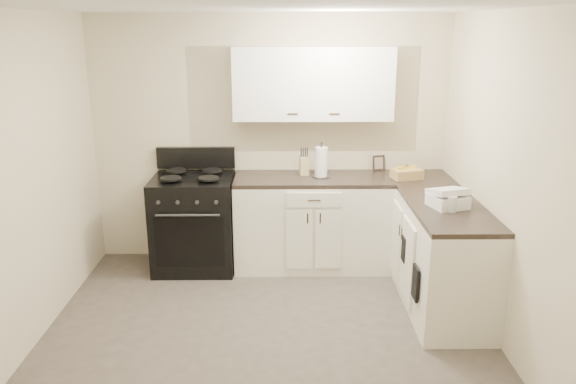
{
  "coord_description": "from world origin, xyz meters",
  "views": [
    {
      "loc": [
        0.12,
        -3.86,
        2.38
      ],
      "look_at": [
        0.17,
        0.85,
        0.98
      ],
      "focal_mm": 35.0,
      "sensor_mm": 36.0,
      "label": 1
    }
  ],
  "objects_px": {
    "stove": "(195,224)",
    "knife_block": "(304,166)",
    "paper_towel": "(321,162)",
    "countertop_grill": "(448,201)",
    "wicker_basket": "(407,174)"
  },
  "relations": [
    {
      "from": "knife_block",
      "to": "stove",
      "type": "bearing_deg",
      "value": 176.15
    },
    {
      "from": "stove",
      "to": "knife_block",
      "type": "distance_m",
      "value": 1.25
    },
    {
      "from": "stove",
      "to": "wicker_basket",
      "type": "bearing_deg",
      "value": -0.95
    },
    {
      "from": "stove",
      "to": "countertop_grill",
      "type": "distance_m",
      "value": 2.5
    },
    {
      "from": "paper_towel",
      "to": "countertop_grill",
      "type": "bearing_deg",
      "value": -44.34
    },
    {
      "from": "paper_towel",
      "to": "wicker_basket",
      "type": "relative_size",
      "value": 1.07
    },
    {
      "from": "stove",
      "to": "paper_towel",
      "type": "xyz_separation_m",
      "value": [
        1.27,
        0.02,
        0.63
      ]
    },
    {
      "from": "countertop_grill",
      "to": "knife_block",
      "type": "bearing_deg",
      "value": 120.59
    },
    {
      "from": "knife_block",
      "to": "wicker_basket",
      "type": "height_order",
      "value": "knife_block"
    },
    {
      "from": "paper_towel",
      "to": "stove",
      "type": "bearing_deg",
      "value": -178.95
    },
    {
      "from": "stove",
      "to": "wicker_basket",
      "type": "xyz_separation_m",
      "value": [
        2.11,
        -0.03,
        0.53
      ]
    },
    {
      "from": "stove",
      "to": "countertop_grill",
      "type": "height_order",
      "value": "countertop_grill"
    },
    {
      "from": "knife_block",
      "to": "paper_towel",
      "type": "distance_m",
      "value": 0.19
    },
    {
      "from": "knife_block",
      "to": "paper_towel",
      "type": "height_order",
      "value": "paper_towel"
    },
    {
      "from": "stove",
      "to": "knife_block",
      "type": "relative_size",
      "value": 5.15
    }
  ]
}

